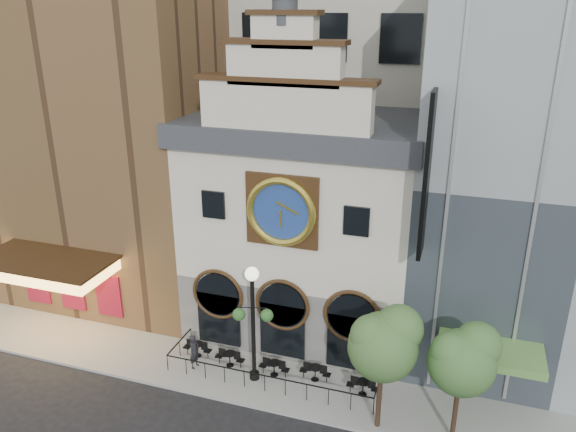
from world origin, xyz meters
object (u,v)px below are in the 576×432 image
(bistro_4, at_px, (363,386))
(tree_left, at_px, (384,342))
(bistro_1, at_px, (230,358))
(bistro_3, at_px, (315,372))
(pedestrian, at_px, (194,351))
(lamppost, at_px, (253,312))
(bistro_0, at_px, (197,349))
(tree_right, at_px, (463,358))
(bistro_2, at_px, (274,367))

(bistro_4, height_order, tree_left, tree_left)
(bistro_1, relative_size, bistro_4, 1.00)
(bistro_3, height_order, pedestrian, pedestrian)
(bistro_4, height_order, lamppost, lamppost)
(bistro_0, height_order, bistro_1, same)
(bistro_1, relative_size, tree_right, 0.28)
(bistro_0, xyz_separation_m, bistro_1, (1.98, -0.24, 0.00))
(bistro_0, height_order, bistro_4, same)
(bistro_4, bearing_deg, tree_left, -59.35)
(tree_right, bearing_deg, lamppost, 173.28)
(bistro_3, xyz_separation_m, tree_left, (3.57, -2.21, 3.90))
(bistro_1, xyz_separation_m, bistro_2, (2.45, -0.04, 0.00))
(bistro_1, relative_size, tree_left, 0.27)
(bistro_2, bearing_deg, bistro_4, -1.12)
(bistro_0, relative_size, bistro_4, 1.00)
(bistro_1, relative_size, pedestrian, 0.85)
(bistro_4, height_order, pedestrian, pedestrian)
(bistro_1, bearing_deg, bistro_4, -1.02)
(bistro_2, relative_size, pedestrian, 0.85)
(bistro_0, relative_size, bistro_2, 1.00)
(bistro_2, height_order, tree_right, tree_right)
(bistro_0, xyz_separation_m, lamppost, (3.57, -0.82, 3.36))
(pedestrian, bearing_deg, bistro_3, -72.38)
(bistro_3, height_order, bistro_4, same)
(bistro_3, xyz_separation_m, lamppost, (-2.93, -0.82, 3.36))
(bistro_0, relative_size, bistro_1, 1.00)
(lamppost, bearing_deg, bistro_0, 152.46)
(pedestrian, relative_size, tree_right, 0.33)
(bistro_1, xyz_separation_m, pedestrian, (-1.67, -0.65, 0.47))
(pedestrian, distance_m, tree_right, 13.38)
(bistro_3, relative_size, tree_left, 0.27)
(bistro_0, xyz_separation_m, tree_left, (10.07, -2.20, 3.90))
(bistro_0, relative_size, bistro_3, 1.00)
(tree_left, bearing_deg, bistro_4, 120.65)
(bistro_3, height_order, lamppost, lamppost)
(bistro_3, height_order, tree_right, tree_right)
(bistro_1, height_order, bistro_4, same)
(bistro_0, relative_size, tree_right, 0.28)
(bistro_1, xyz_separation_m, tree_left, (8.09, -1.96, 3.90))
(bistro_1, height_order, pedestrian, pedestrian)
(bistro_0, bearing_deg, tree_left, -12.35)
(tree_right, bearing_deg, bistro_3, 163.80)
(bistro_2, bearing_deg, pedestrian, -171.47)
(bistro_3, relative_size, tree_right, 0.28)
(bistro_0, distance_m, pedestrian, 1.06)
(bistro_4, relative_size, lamppost, 0.26)
(bistro_4, xyz_separation_m, tree_right, (4.29, -1.60, 3.65))
(bistro_4, xyz_separation_m, pedestrian, (-8.66, -0.53, 0.47))
(bistro_3, xyz_separation_m, pedestrian, (-6.19, -0.90, 0.47))
(bistro_3, relative_size, bistro_4, 1.00)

